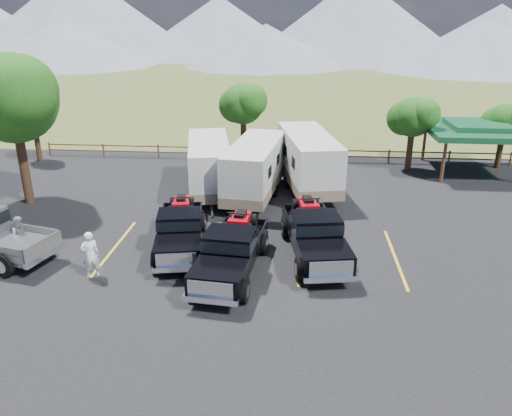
# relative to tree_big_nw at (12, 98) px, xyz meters

# --- Properties ---
(ground) EXTENTS (320.00, 320.00, 0.00)m
(ground) POSITION_rel_tree_big_nw_xyz_m (12.55, -9.03, -5.60)
(ground) COLOR #4B5423
(ground) RESTS_ON ground
(asphalt_lot) EXTENTS (44.00, 34.00, 0.04)m
(asphalt_lot) POSITION_rel_tree_big_nw_xyz_m (12.55, -6.03, -5.58)
(asphalt_lot) COLOR black
(asphalt_lot) RESTS_ON ground
(stall_lines) EXTENTS (12.12, 5.50, 0.01)m
(stall_lines) POSITION_rel_tree_big_nw_xyz_m (12.55, -5.03, -5.55)
(stall_lines) COLOR gold
(stall_lines) RESTS_ON asphalt_lot
(tree_big_nw) EXTENTS (5.54, 5.18, 7.84)m
(tree_big_nw) POSITION_rel_tree_big_nw_xyz_m (0.00, 0.00, 0.00)
(tree_big_nw) COLOR black
(tree_big_nw) RESTS_ON ground
(tree_ne_a) EXTENTS (3.11, 2.92, 4.76)m
(tree_ne_a) POSITION_rel_tree_big_nw_xyz_m (21.52, 7.99, -2.11)
(tree_ne_a) COLOR black
(tree_ne_a) RESTS_ON ground
(tree_ne_b) EXTENTS (2.77, 2.59, 4.27)m
(tree_ne_b) POSITION_rel_tree_big_nw_xyz_m (27.52, 8.99, -2.47)
(tree_ne_b) COLOR black
(tree_ne_b) RESTS_ON ground
(tree_north) EXTENTS (3.46, 3.24, 5.25)m
(tree_north) POSITION_rel_tree_big_nw_xyz_m (10.52, 9.99, -1.76)
(tree_north) COLOR black
(tree_north) RESTS_ON ground
(tree_nw_small) EXTENTS (2.59, 2.43, 3.85)m
(tree_nw_small) POSITION_rel_tree_big_nw_xyz_m (-3.48, 7.99, -2.81)
(tree_nw_small) COLOR black
(tree_nw_small) RESTS_ON ground
(rail_fence) EXTENTS (36.12, 0.12, 1.00)m
(rail_fence) POSITION_rel_tree_big_nw_xyz_m (14.55, 9.47, -4.99)
(rail_fence) COLOR brown
(rail_fence) RESTS_ON ground
(pavilion) EXTENTS (6.20, 6.20, 3.22)m
(pavilion) POSITION_rel_tree_big_nw_xyz_m (25.55, 7.97, -2.81)
(pavilion) COLOR brown
(pavilion) RESTS_ON ground
(mountain_range) EXTENTS (209.00, 71.00, 20.00)m
(mountain_range) POSITION_rel_tree_big_nw_xyz_m (4.92, 96.95, 2.28)
(mountain_range) COLOR slate
(mountain_range) RESTS_ON ground
(rig_left) EXTENTS (2.82, 6.05, 1.94)m
(rig_left) POSITION_rel_tree_big_nw_xyz_m (9.44, -4.87, -4.62)
(rig_left) COLOR black
(rig_left) RESTS_ON asphalt_lot
(rig_center) EXTENTS (2.63, 6.23, 2.02)m
(rig_center) POSITION_rel_tree_big_nw_xyz_m (11.92, -6.82, -4.58)
(rig_center) COLOR black
(rig_center) RESTS_ON asphalt_lot
(rig_right) EXTENTS (3.00, 6.47, 2.08)m
(rig_right) POSITION_rel_tree_big_nw_xyz_m (15.16, -4.99, -4.56)
(rig_right) COLOR black
(rig_right) RESTS_ON asphalt_lot
(trailer_left) EXTENTS (3.50, 8.53, 2.95)m
(trailer_left) POSITION_rel_tree_big_nw_xyz_m (9.42, 2.55, -4.01)
(trailer_left) COLOR silver
(trailer_left) RESTS_ON asphalt_lot
(trailer_center) EXTENTS (3.12, 8.82, 3.05)m
(trailer_center) POSITION_rel_tree_big_nw_xyz_m (12.07, 1.97, -3.96)
(trailer_center) COLOR silver
(trailer_center) RESTS_ON asphalt_lot
(trailer_right) EXTENTS (3.80, 9.28, 3.21)m
(trailer_right) POSITION_rel_tree_big_nw_xyz_m (14.95, 3.54, -3.87)
(trailer_right) COLOR silver
(trailer_right) RESTS_ON asphalt_lot
(person_a) EXTENTS (0.82, 0.73, 1.88)m
(person_a) POSITION_rel_tree_big_nw_xyz_m (6.61, -7.65, -4.62)
(person_a) COLOR white
(person_a) RESTS_ON asphalt_lot
(person_b) EXTENTS (1.06, 1.01, 1.72)m
(person_b) POSITION_rel_tree_big_nw_xyz_m (3.00, -6.05, -4.70)
(person_b) COLOR slate
(person_b) RESTS_ON asphalt_lot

